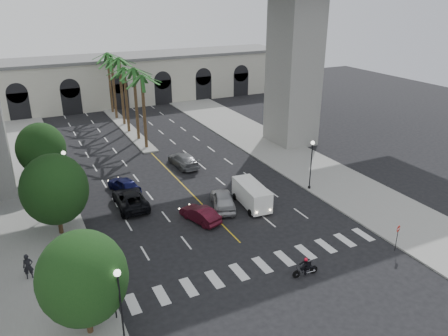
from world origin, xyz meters
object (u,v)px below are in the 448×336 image
car_d (183,160)px  cargo_van (252,195)px  lamp_post_left_far (66,172)px  lamp_post_right (311,161)px  car_e (124,185)px  car_a (223,200)px  traffic_signal_far (99,254)px  car_c (130,199)px  do_not_enter_sign (398,233)px  car_b (200,214)px  traffic_signal_near (113,287)px  lamp_post_left_near (120,302)px  motorcycle_rider (306,267)px  pedestrian_b (60,254)px  pedestrian_a (28,267)px

car_d → cargo_van: size_ratio=1.01×
lamp_post_left_far → lamp_post_right: bearing=-19.3°
car_e → lamp_post_left_far: bearing=-14.7°
lamp_post_right → car_d: size_ratio=0.99×
lamp_post_left_far → car_a: size_ratio=1.07×
traffic_signal_far → car_c: (4.97, 10.95, -1.71)m
car_c → do_not_enter_sign: bearing=136.6°
traffic_signal_far → car_b: traffic_signal_far is taller
car_d → do_not_enter_sign: bearing=106.2°
car_b → car_a: bearing=-171.7°
traffic_signal_near → lamp_post_right: bearing=24.8°
lamp_post_left_near → traffic_signal_near: 2.60m
car_a → lamp_post_right: bearing=-163.3°
motorcycle_rider → car_e: car_e is taller
cargo_van → do_not_enter_sign: (6.40, -11.86, 0.42)m
pedestrian_b → lamp_post_left_far: bearing=89.7°
traffic_signal_far → car_d: (13.34, 18.45, -1.73)m
traffic_signal_near → motorcycle_rider: 13.68m
car_c → cargo_van: 11.62m
car_a → car_c: size_ratio=0.86×
car_d → cargo_van: cargo_van is taller
lamp_post_left_far → cargo_van: bearing=-29.2°
do_not_enter_sign → cargo_van: bearing=99.9°
car_b → car_d: size_ratio=0.79×
lamp_post_right → do_not_enter_sign: lamp_post_right is taller
cargo_van → pedestrian_b: size_ratio=2.78×
lamp_post_right → lamp_post_left_far: bearing=160.7°
pedestrian_b → motorcycle_rider: bearing=-18.7°
lamp_post_left_far → traffic_signal_far: bearing=-89.6°
car_c → cargo_van: bearing=155.7°
lamp_post_left_near → traffic_signal_near: (0.10, 2.50, -0.71)m
traffic_signal_near → pedestrian_a: 8.36m
lamp_post_right → car_d: lamp_post_right is taller
motorcycle_rider → traffic_signal_near: bearing=177.4°
traffic_signal_near → traffic_signal_far: 4.00m
lamp_post_left_near → motorcycle_rider: lamp_post_left_near is taller
lamp_post_right → pedestrian_b: size_ratio=2.76×
car_c → car_e: bearing=-93.2°
cargo_van → pedestrian_a: bearing=-166.3°
lamp_post_right → traffic_signal_near: bearing=-155.2°
lamp_post_right → pedestrian_b: lamp_post_right is taller
lamp_post_right → traffic_signal_near: 25.02m
pedestrian_b → car_a: bearing=23.3°
car_e → pedestrian_a: size_ratio=2.37×
car_c → do_not_enter_sign: do_not_enter_sign is taller
traffic_signal_near → car_e: traffic_signal_near is taller
lamp_post_left_far → car_c: lamp_post_left_far is taller
lamp_post_right → car_a: bearing=178.3°
lamp_post_right → pedestrian_a: 27.58m
lamp_post_right → cargo_van: lamp_post_right is taller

